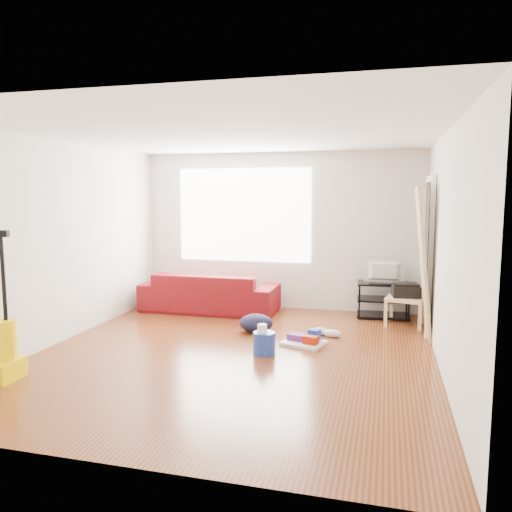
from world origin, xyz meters
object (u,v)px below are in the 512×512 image
(tv_stand, at_px, (383,299))
(vacuum, at_px, (3,352))
(side_table, at_px, (405,301))
(sofa, at_px, (210,311))
(cleaning_tray, at_px, (305,340))
(backpack, at_px, (256,332))
(bucket, at_px, (264,354))

(tv_stand, bearing_deg, vacuum, -138.81)
(side_table, bearing_deg, vacuum, -141.37)
(sofa, relative_size, vacuum, 1.43)
(sofa, bearing_deg, cleaning_tray, 141.71)
(sofa, height_order, tv_stand, tv_stand)
(cleaning_tray, height_order, backpack, cleaning_tray)
(tv_stand, relative_size, cleaning_tray, 1.39)
(sofa, distance_m, vacuum, 3.44)
(bucket, xyz_separation_m, cleaning_tray, (0.40, 0.49, 0.05))
(side_table, bearing_deg, sofa, 177.56)
(side_table, bearing_deg, backpack, -155.82)
(cleaning_tray, bearing_deg, bucket, -129.21)
(tv_stand, distance_m, bucket, 2.52)
(backpack, bearing_deg, tv_stand, 23.88)
(side_table, bearing_deg, bucket, -132.92)
(cleaning_tray, distance_m, backpack, 0.82)
(sofa, height_order, bucket, sofa)
(sofa, xyz_separation_m, tv_stand, (2.66, 0.27, 0.27))
(sofa, xyz_separation_m, bucket, (1.34, -1.87, 0.00))
(side_table, relative_size, bucket, 2.26)
(side_table, height_order, vacuum, vacuum)
(side_table, xyz_separation_m, vacuum, (-3.95, -3.16, -0.07))
(tv_stand, height_order, side_table, tv_stand)
(vacuum, bearing_deg, sofa, 72.30)
(tv_stand, xyz_separation_m, vacuum, (-3.65, -3.55, 0.00))
(sofa, bearing_deg, vacuum, 73.21)
(vacuum, bearing_deg, tv_stand, 43.32)
(tv_stand, relative_size, side_table, 1.36)
(bucket, relative_size, vacuum, 0.17)
(sofa, relative_size, side_table, 3.66)
(side_table, height_order, cleaning_tray, side_table)
(bucket, xyz_separation_m, backpack, (-0.32, 0.87, 0.00))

